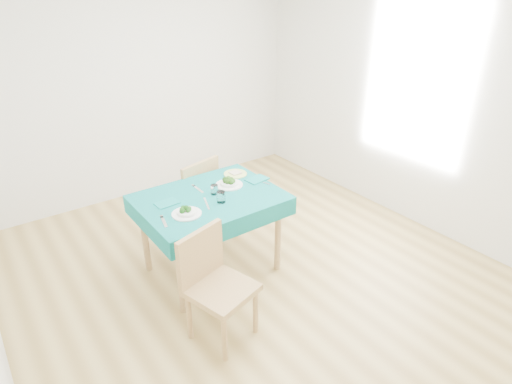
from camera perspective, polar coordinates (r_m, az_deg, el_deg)
room_shell at (r=3.33m, az=-0.00°, el=7.68°), size 4.02×4.52×2.73m
table at (r=3.86m, az=-5.96°, el=-5.59°), size 1.18×0.90×0.76m
chair_near at (r=3.09m, az=-4.69°, el=-11.34°), size 0.54×0.56×1.07m
chair_far at (r=4.39m, az=-9.19°, el=1.34°), size 0.57×0.60×1.16m
bowl_near at (r=3.40m, az=-9.26°, el=-2.45°), size 0.24×0.24×0.07m
bowl_far at (r=3.84m, az=-3.62°, el=1.38°), size 0.25×0.25×0.07m
fork_near at (r=3.35m, az=-12.18°, el=-3.89°), size 0.06×0.18×0.00m
knife_near at (r=3.56m, az=-6.60°, el=-1.54°), size 0.09×0.21×0.00m
fork_far at (r=3.81m, az=-7.72°, el=0.39°), size 0.03×0.18×0.00m
knife_far at (r=3.92m, az=0.50°, el=1.44°), size 0.08×0.22×0.00m
napkin_near at (r=3.61m, az=-11.80°, el=-1.47°), size 0.19×0.14×0.01m
napkin_far at (r=3.95m, az=0.14°, el=1.70°), size 0.21×0.16×0.01m
tumbler_center at (r=3.69m, az=-5.57°, el=0.33°), size 0.07×0.07×0.08m
tumbler_side at (r=3.55m, az=-4.69°, el=-0.67°), size 0.07×0.07×0.09m
side_plate at (r=4.07m, az=-2.77°, el=2.43°), size 0.22×0.22×0.01m
bread_slice at (r=4.06m, az=-2.78°, el=2.60°), size 0.10×0.10×0.01m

